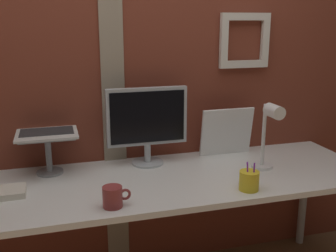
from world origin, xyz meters
The scene contains 10 objects.
brick_wall_back centered at (0.00, 0.36, 1.19)m, with size 3.73×0.16×2.38m.
desk centered at (0.12, -0.06, 0.66)m, with size 2.16×0.71×0.72m.
monitor centered at (0.04, 0.18, 0.98)m, with size 0.45×0.18×0.44m.
laptop_stand centered at (-0.50, 0.18, 0.86)m, with size 0.28×0.22×0.21m.
laptop centered at (-0.50, 0.25, 1.00)m, with size 0.31×0.32×0.24m.
whiteboard_panel centered at (0.53, 0.20, 0.86)m, with size 0.32×0.02×0.29m, color white.
desk_lamp centered at (0.63, -0.11, 0.95)m, with size 0.12×0.20×0.37m.
pen_cup centered at (0.42, -0.31, 0.77)m, with size 0.10×0.10×0.14m.
coffee_mug centered at (-0.23, -0.31, 0.77)m, with size 0.13×0.09×0.09m.
paper_clutter_stack centered at (-0.71, -0.06, 0.74)m, with size 0.20×0.14×0.03m, color silver.
Camera 1 is at (-0.45, -1.92, 1.51)m, focal length 42.80 mm.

